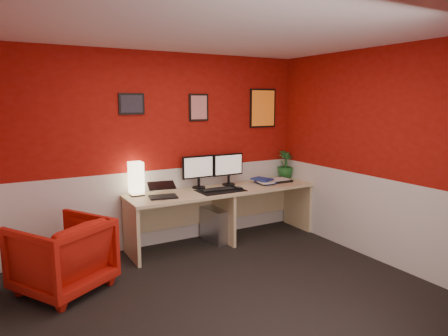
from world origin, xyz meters
TOP-DOWN VIEW (x-y plane):
  - ground at (0.00, 0.00)m, footprint 4.00×3.50m
  - ceiling at (0.00, 0.00)m, footprint 4.00×3.50m
  - wall_back at (0.00, 1.75)m, footprint 4.00×0.01m
  - wall_front at (0.00, -1.75)m, footprint 4.00×0.01m
  - wall_right at (2.00, 0.00)m, footprint 0.01×3.50m
  - wainscot_back at (0.00, 1.75)m, footprint 4.00×0.01m
  - wainscot_right at (2.00, 0.00)m, footprint 0.01×3.50m
  - desk at (0.71, 1.41)m, footprint 2.60×0.65m
  - shoji_lamp at (-0.41, 1.61)m, footprint 0.16×0.16m
  - laptop at (-0.17, 1.34)m, footprint 0.37×0.29m
  - monitor_left at (0.44, 1.61)m, footprint 0.45×0.06m
  - monitor_right at (0.89, 1.59)m, footprint 0.45×0.06m
  - desk_mat at (0.62, 1.32)m, footprint 0.60×0.38m
  - keyboard at (0.58, 1.35)m, footprint 0.43×0.18m
  - mouse at (0.85, 1.26)m, footprint 0.07×0.11m
  - book_bottom at (1.29, 1.43)m, footprint 0.21×0.28m
  - book_middle at (1.25, 1.39)m, footprint 0.25×0.30m
  - book_top at (1.25, 1.40)m, footprint 0.28×0.32m
  - zen_tray at (1.63, 1.42)m, footprint 0.35×0.25m
  - potted_plant at (1.89, 1.61)m, footprint 0.25×0.25m
  - pc_tower at (0.61, 1.47)m, footprint 0.25×0.47m
  - armchair at (-1.39, 0.97)m, footprint 1.09×1.10m
  - art_left at (-0.40, 1.74)m, footprint 0.32×0.02m
  - art_center at (0.51, 1.74)m, footprint 0.28×0.02m
  - art_right at (1.55, 1.74)m, footprint 0.44×0.02m

SIDE VIEW (x-z plane):
  - ground at x=0.00m, z-range -0.01..0.01m
  - pc_tower at x=0.61m, z-range 0.00..0.45m
  - desk at x=0.71m, z-range 0.00..0.73m
  - armchair at x=-1.39m, z-range 0.00..0.73m
  - wainscot_back at x=0.00m, z-range 0.00..1.00m
  - wainscot_right at x=2.00m, z-range 0.00..1.00m
  - desk_mat at x=0.62m, z-range 0.73..0.74m
  - book_bottom at x=1.29m, z-range 0.73..0.76m
  - keyboard at x=0.58m, z-range 0.74..0.75m
  - zen_tray at x=1.63m, z-range 0.73..0.76m
  - mouse at x=0.85m, z-range 0.74..0.77m
  - book_middle at x=1.25m, z-range 0.76..0.78m
  - book_top at x=1.25m, z-range 0.78..0.81m
  - laptop at x=-0.17m, z-range 0.73..0.95m
  - shoji_lamp at x=-0.41m, z-range 0.73..1.13m
  - potted_plant at x=1.89m, z-range 0.73..1.15m
  - monitor_left at x=0.44m, z-range 0.73..1.31m
  - monitor_right at x=0.89m, z-range 0.73..1.31m
  - wall_back at x=0.00m, z-range 0.00..2.50m
  - wall_front at x=0.00m, z-range 0.00..2.50m
  - wall_right at x=2.00m, z-range 0.00..2.50m
  - art_right at x=1.55m, z-range 1.50..2.06m
  - art_center at x=0.51m, z-range 1.62..1.98m
  - art_left at x=-0.40m, z-range 1.72..1.98m
  - ceiling at x=0.00m, z-range 2.50..2.50m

